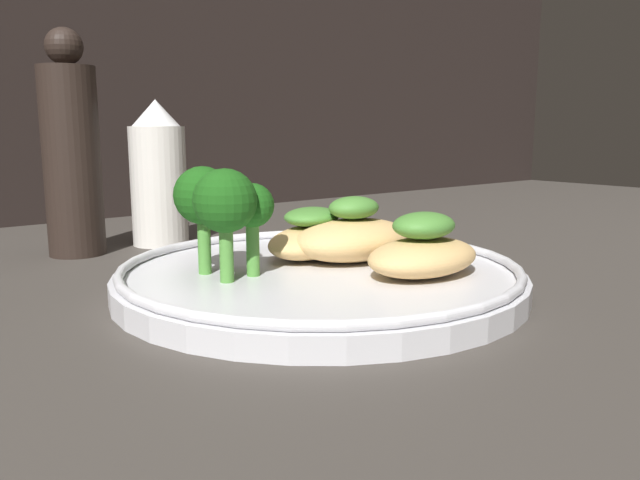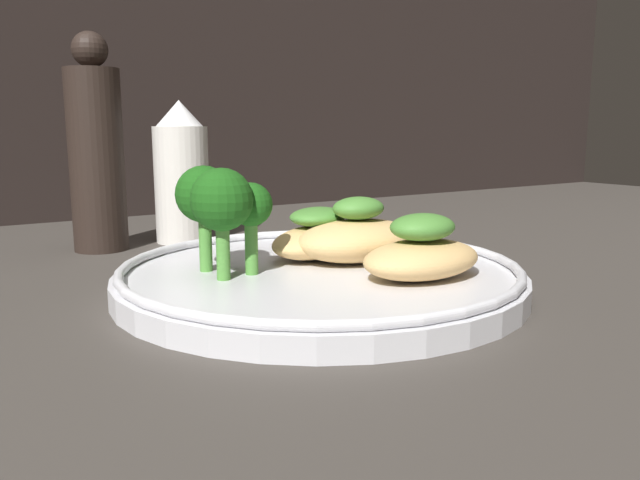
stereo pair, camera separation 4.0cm
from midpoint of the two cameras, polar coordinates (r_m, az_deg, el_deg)
ground_plane at (r=41.17cm, az=2.81°, el=-5.37°), size 180.00×180.00×1.00cm
plate at (r=40.80cm, az=2.83°, el=-3.36°), size 26.42×26.42×2.00cm
grilled_meat_front at (r=39.15cm, az=12.23°, el=-1.20°), size 8.60×5.93×4.01cm
grilled_meat_middle at (r=43.34cm, az=6.17°, el=0.23°), size 9.54×6.67×4.51cm
grilled_meat_back at (r=44.67cm, az=2.40°, el=0.28°), size 10.27×8.57×3.58cm
broccoli_bunch at (r=38.68cm, az=-6.22°, el=3.55°), size 5.40×6.51×6.83cm
sauce_bottle at (r=59.00cm, az=-10.65°, el=5.85°), size 5.00×5.00×13.06cm
pepper_grinder at (r=56.43cm, az=-17.87°, el=7.58°), size 4.59×4.59×18.49cm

